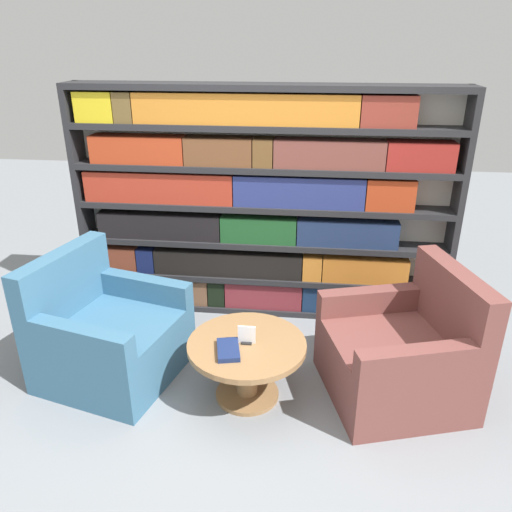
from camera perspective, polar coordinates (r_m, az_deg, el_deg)
ground_plane at (r=3.48m, az=-1.85°, el=-17.91°), size 14.00×14.00×0.00m
bookshelf at (r=4.28m, az=0.28°, el=5.72°), size 3.22×0.30×1.98m
armchair_left at (r=3.84m, az=-16.61°, el=-8.77°), size 1.07×1.08×0.92m
armchair_right at (r=3.63m, az=16.26°, el=-10.80°), size 1.09×1.10×0.92m
coffee_table at (r=3.45m, az=-1.04°, el=-11.59°), size 0.80×0.80×0.44m
table_sign at (r=3.35m, az=-1.06°, el=-9.12°), size 0.12×0.06×0.13m
stray_book at (r=3.29m, az=-3.19°, el=-10.66°), size 0.19×0.27×0.03m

